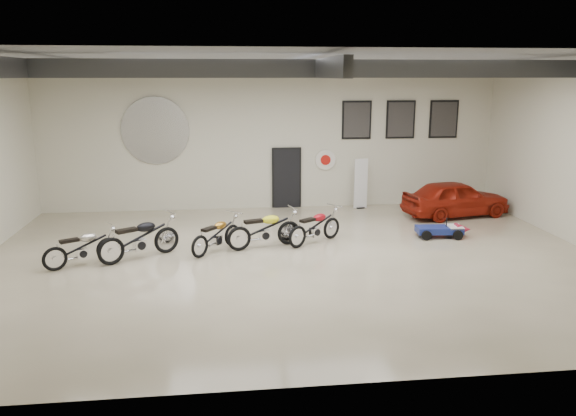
{
  "coord_description": "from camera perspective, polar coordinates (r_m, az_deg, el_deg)",
  "views": [
    {
      "loc": [
        -1.73,
        -13.62,
        4.63
      ],
      "look_at": [
        0.0,
        1.2,
        1.1
      ],
      "focal_mm": 35.0,
      "sensor_mm": 36.0,
      "label": 1
    }
  ],
  "objects": [
    {
      "name": "go_kart",
      "position": [
        17.07,
        15.57,
        -1.9
      ],
      "size": [
        1.68,
        0.85,
        0.59
      ],
      "primitive_type": null,
      "rotation": [
        0.0,
        0.0,
        -0.07
      ],
      "color": "navy",
      "rests_on": "floor"
    },
    {
      "name": "poster_right",
      "position": [
        21.18,
        15.53,
        8.69
      ],
      "size": [
        1.05,
        0.08,
        1.35
      ],
      "primitive_type": null,
      "color": "black",
      "rests_on": "back_wall"
    },
    {
      "name": "poster_left",
      "position": [
        20.2,
        6.99,
        8.87
      ],
      "size": [
        1.05,
        0.08,
        1.35
      ],
      "primitive_type": null,
      "color": "black",
      "rests_on": "back_wall"
    },
    {
      "name": "floor",
      "position": [
        14.49,
        0.55,
        -5.33
      ],
      "size": [
        16.0,
        12.0,
        0.01
      ],
      "primitive_type": "cube",
      "color": "#BFAF92",
      "rests_on": "ground"
    },
    {
      "name": "motorcycle_silver",
      "position": [
        14.86,
        -20.24,
        -3.72
      ],
      "size": [
        1.9,
        1.45,
        0.97
      ],
      "primitive_type": null,
      "rotation": [
        0.0,
        0.0,
        0.53
      ],
      "color": "silver",
      "rests_on": "floor"
    },
    {
      "name": "banner_stand",
      "position": [
        20.07,
        7.4,
        2.51
      ],
      "size": [
        0.52,
        0.28,
        1.82
      ],
      "primitive_type": null,
      "rotation": [
        0.0,
        0.0,
        0.18
      ],
      "color": "white",
      "rests_on": "floor"
    },
    {
      "name": "poster_mid",
      "position": [
        20.63,
        11.36,
        8.8
      ],
      "size": [
        1.05,
        0.08,
        1.35
      ],
      "primitive_type": null,
      "color": "black",
      "rests_on": "back_wall"
    },
    {
      "name": "logo_plaque",
      "position": [
        19.79,
        -13.34,
        7.65
      ],
      "size": [
        2.3,
        0.06,
        1.16
      ],
      "primitive_type": null,
      "color": "silver",
      "rests_on": "back_wall"
    },
    {
      "name": "door",
      "position": [
        20.02,
        -0.15,
        3.01
      ],
      "size": [
        0.92,
        0.08,
        2.1
      ],
      "primitive_type": "cube",
      "color": "black",
      "rests_on": "back_wall"
    },
    {
      "name": "motorcycle_gold",
      "position": [
        15.18,
        -7.29,
        -2.65
      ],
      "size": [
        1.66,
        1.78,
        0.97
      ],
      "primitive_type": null,
      "rotation": [
        0.0,
        0.0,
        0.85
      ],
      "color": "silver",
      "rests_on": "floor"
    },
    {
      "name": "ceiling",
      "position": [
        13.73,
        0.6,
        14.85
      ],
      "size": [
        16.0,
        12.0,
        0.01
      ],
      "primitive_type": "cube",
      "color": "gray",
      "rests_on": "back_wall"
    },
    {
      "name": "motorcycle_yellow",
      "position": [
        15.4,
        -2.42,
        -2.1
      ],
      "size": [
        2.19,
        1.22,
        1.09
      ],
      "primitive_type": null,
      "rotation": [
        0.0,
        0.0,
        0.29
      ],
      "color": "silver",
      "rests_on": "floor"
    },
    {
      "name": "motorcycle_red",
      "position": [
        15.82,
        2.76,
        -1.83
      ],
      "size": [
        1.92,
        1.61,
        1.01
      ],
      "primitive_type": null,
      "rotation": [
        0.0,
        0.0,
        0.62
      ],
      "color": "silver",
      "rests_on": "floor"
    },
    {
      "name": "vintage_car",
      "position": [
        19.65,
        16.66,
        0.96
      ],
      "size": [
        2.1,
        3.81,
        1.23
      ],
      "primitive_type": "imported",
      "rotation": [
        0.0,
        0.0,
        1.76
      ],
      "color": "#9B1D0E",
      "rests_on": "floor"
    },
    {
      "name": "motorcycle_black",
      "position": [
        14.94,
        -14.88,
        -2.92
      ],
      "size": [
        2.21,
        1.77,
        1.14
      ],
      "primitive_type": null,
      "rotation": [
        0.0,
        0.0,
        0.58
      ],
      "color": "silver",
      "rests_on": "floor"
    },
    {
      "name": "back_wall",
      "position": [
        19.81,
        -1.62,
        7.13
      ],
      "size": [
        16.0,
        0.02,
        5.0
      ],
      "primitive_type": "cube",
      "color": "beige",
      "rests_on": "floor"
    },
    {
      "name": "oil_sign",
      "position": [
        20.12,
        3.82,
        4.91
      ],
      "size": [
        0.72,
        0.1,
        0.72
      ],
      "primitive_type": null,
      "color": "white",
      "rests_on": "back_wall"
    },
    {
      "name": "ceiling_beams",
      "position": [
        13.73,
        0.6,
        13.81
      ],
      "size": [
        15.8,
        11.8,
        0.32
      ],
      "primitive_type": null,
      "color": "#4F5055",
      "rests_on": "ceiling"
    }
  ]
}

